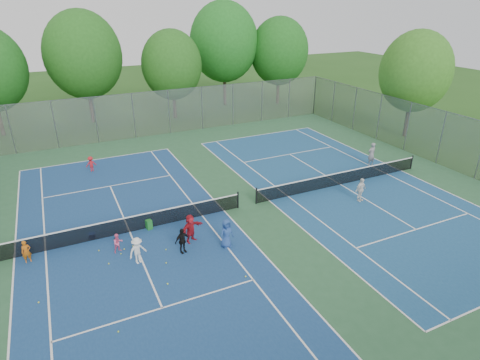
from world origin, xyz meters
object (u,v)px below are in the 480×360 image
object	(u,v)px
net_left	(129,225)
net_right	(341,179)
ball_hopper	(149,225)
ball_crate	(92,236)
instructor	(371,154)

from	to	relation	value
net_left	net_right	size ratio (longest dim) A/B	1.00
net_right	ball_hopper	bearing A→B (deg)	-179.40
net_left	ball_hopper	xyz separation A→B (m)	(1.03, -0.14, -0.17)
ball_crate	net_right	bearing A→B (deg)	-1.05
net_left	ball_hopper	bearing A→B (deg)	-7.53
ball_hopper	instructor	size ratio (longest dim) A/B	0.32
ball_crate	ball_hopper	world-z (taller)	ball_hopper
instructor	ball_crate	bearing A→B (deg)	2.92
ball_crate	net_left	bearing A→B (deg)	-8.86
net_right	instructor	distance (m)	4.61
net_left	ball_hopper	size ratio (longest dim) A/B	22.90
ball_crate	instructor	size ratio (longest dim) A/B	0.17
net_left	instructor	bearing A→B (deg)	5.78
ball_hopper	instructor	distance (m)	17.31
ball_crate	instructor	world-z (taller)	instructor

